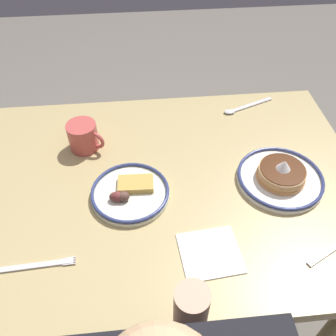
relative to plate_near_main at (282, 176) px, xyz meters
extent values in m
plane|color=#6B655C|center=(0.40, -0.03, -0.75)|extent=(6.00, 6.00, 0.00)
cube|color=tan|center=(0.40, -0.03, -0.04)|extent=(1.33, 0.86, 0.04)
cylinder|color=#978557|center=(-0.17, -0.36, -0.40)|extent=(0.05, 0.05, 0.69)
cylinder|color=#978557|center=(0.98, -0.36, -0.40)|extent=(0.05, 0.05, 0.69)
cylinder|color=#978557|center=(-0.17, 0.31, -0.40)|extent=(0.05, 0.05, 0.69)
cylinder|color=white|center=(0.00, 0.00, -0.01)|extent=(0.26, 0.26, 0.01)
torus|color=navy|center=(0.00, 0.00, 0.00)|extent=(0.25, 0.25, 0.01)
cylinder|color=#D7904E|center=(0.00, 0.00, 0.00)|extent=(0.14, 0.14, 0.01)
cylinder|color=#D3914B|center=(0.00, 0.00, 0.01)|extent=(0.14, 0.14, 0.01)
cylinder|color=tan|center=(0.00, 0.00, 0.02)|extent=(0.14, 0.14, 0.01)
cylinder|color=#4C2814|center=(0.00, 0.00, 0.03)|extent=(0.13, 0.13, 0.00)
cone|color=white|center=(0.00, 0.00, 0.05)|extent=(0.04, 0.04, 0.03)
cylinder|color=silver|center=(0.45, 0.01, -0.01)|extent=(0.23, 0.23, 0.01)
torus|color=navy|center=(0.45, 0.01, 0.00)|extent=(0.23, 0.23, 0.01)
cube|color=gold|center=(0.43, -0.01, 0.00)|extent=(0.10, 0.07, 0.02)
ellipsoid|color=brown|center=(0.48, 0.04, 0.01)|extent=(0.04, 0.03, 0.03)
ellipsoid|color=brown|center=(0.49, 0.04, 0.01)|extent=(0.03, 0.03, 0.03)
ellipsoid|color=brown|center=(0.47, 0.04, 0.01)|extent=(0.04, 0.03, 0.03)
cylinder|color=#BF4C47|center=(0.59, -0.21, 0.03)|extent=(0.10, 0.10, 0.09)
torus|color=#BF4C47|center=(0.55, -0.19, 0.03)|extent=(0.06, 0.04, 0.06)
cylinder|color=brown|center=(0.59, -0.21, 0.06)|extent=(0.08, 0.08, 0.01)
cube|color=white|center=(0.25, 0.22, -0.02)|extent=(0.16, 0.15, 0.00)
cube|color=silver|center=(0.69, 0.22, -0.02)|extent=(0.20, 0.02, 0.01)
cube|color=silver|center=(0.60, 0.22, -0.02)|extent=(0.03, 0.00, 0.00)
cube|color=silver|center=(0.60, 0.22, -0.02)|extent=(0.03, 0.00, 0.00)
cube|color=silver|center=(0.60, 0.21, -0.02)|extent=(0.03, 0.00, 0.00)
cube|color=silver|center=(0.60, 0.20, -0.02)|extent=(0.03, 0.00, 0.00)
cube|color=silver|center=(-0.06, 0.24, -0.02)|extent=(0.16, 0.09, 0.01)
cube|color=silver|center=(-0.01, -0.38, -0.02)|extent=(0.19, 0.09, 0.01)
ellipsoid|color=silver|center=(0.08, -0.34, -0.01)|extent=(0.04, 0.03, 0.01)
cylinder|color=tan|center=(0.33, 0.40, 0.02)|extent=(0.07, 0.07, 0.26)
camera|label=1|loc=(0.41, 0.69, 0.79)|focal=38.66mm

